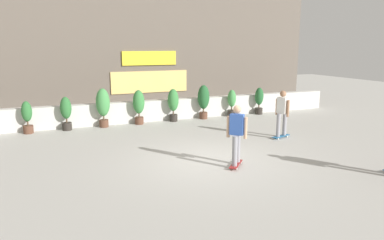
% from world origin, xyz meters
% --- Properties ---
extents(ground_plane, '(48.00, 48.00, 0.00)m').
position_xyz_m(ground_plane, '(0.00, 0.00, 0.00)').
color(ground_plane, '#B2AFA8').
extents(planter_wall, '(18.00, 0.40, 0.90)m').
position_xyz_m(planter_wall, '(0.00, 6.00, 0.45)').
color(planter_wall, beige).
rests_on(planter_wall, ground).
extents(building_backdrop, '(20.00, 2.08, 6.50)m').
position_xyz_m(building_backdrop, '(0.00, 10.00, 3.25)').
color(building_backdrop, '#60564C').
rests_on(building_backdrop, ground).
extents(potted_plant_0, '(0.38, 0.38, 1.22)m').
position_xyz_m(potted_plant_0, '(-4.98, 5.55, 0.65)').
color(potted_plant_0, brown).
rests_on(potted_plant_0, ground).
extents(potted_plant_1, '(0.42, 0.42, 1.31)m').
position_xyz_m(potted_plant_1, '(-3.60, 5.55, 0.73)').
color(potted_plant_1, '#2D2823').
rests_on(potted_plant_1, ground).
extents(potted_plant_2, '(0.55, 0.55, 1.57)m').
position_xyz_m(potted_plant_2, '(-2.18, 5.55, 0.92)').
color(potted_plant_2, brown).
rests_on(potted_plant_2, ground).
extents(potted_plant_3, '(0.48, 0.48, 1.43)m').
position_xyz_m(potted_plant_3, '(-0.73, 5.55, 0.82)').
color(potted_plant_3, brown).
rests_on(potted_plant_3, ground).
extents(potted_plant_4, '(0.47, 0.47, 1.41)m').
position_xyz_m(potted_plant_4, '(0.79, 5.55, 0.81)').
color(potted_plant_4, '#2D2823').
rests_on(potted_plant_4, ground).
extents(potted_plant_5, '(0.52, 0.52, 1.52)m').
position_xyz_m(potted_plant_5, '(2.22, 5.55, 0.88)').
color(potted_plant_5, brown).
rests_on(potted_plant_5, ground).
extents(potted_plant_6, '(0.39, 0.39, 1.24)m').
position_xyz_m(potted_plant_6, '(3.64, 5.55, 0.67)').
color(potted_plant_6, '#2D2823').
rests_on(potted_plant_6, ground).
extents(potted_plant_7, '(0.40, 0.40, 1.27)m').
position_xyz_m(potted_plant_7, '(5.12, 5.55, 0.70)').
color(potted_plant_7, '#2D2823').
rests_on(potted_plant_7, ground).
extents(skater_far_right, '(0.69, 0.73, 1.70)m').
position_xyz_m(skater_far_right, '(0.39, -0.70, 0.94)').
color(skater_far_right, maroon).
rests_on(skater_far_right, ground).
extents(skater_foreground, '(0.82, 0.54, 1.70)m').
position_xyz_m(skater_foreground, '(3.39, 1.39, 0.94)').
color(skater_foreground, '#266699').
rests_on(skater_foreground, ground).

